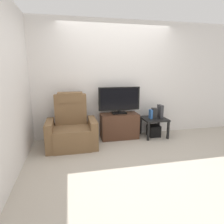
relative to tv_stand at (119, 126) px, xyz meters
The scene contains 12 objects.
ground_plane 0.91m from the tv_stand, 91.66° to the right, with size 6.40×6.40×0.00m, color #B2A899.
wall_back 1.05m from the tv_stand, 95.45° to the left, with size 6.40×0.06×2.60m, color silver.
wall_side 2.33m from the tv_stand, 155.55° to the right, with size 0.06×4.48×2.60m, color silver.
tv_stand is the anchor object (origin of this frame).
television 0.60m from the tv_stand, 90.00° to the left, with size 0.93×0.20×0.59m.
recliner_armchair 1.09m from the tv_stand, 166.69° to the right, with size 0.98×0.78×1.08m.
side_table 0.82m from the tv_stand, ahead, with size 0.54×0.54×0.44m.
subwoofer_box 0.83m from the tv_stand, ahead, with size 0.26×0.26×0.26m, color black.
book_leftmost 0.77m from the tv_stand, ahead, with size 0.05×0.12×0.20m, color #3366B2.
book_middle 0.83m from the tv_stand, ahead, with size 0.05×0.12×0.24m, color #262626.
book_rightmost 0.87m from the tv_stand, ahead, with size 0.05×0.12×0.23m, color #262626.
game_console 1.01m from the tv_stand, ahead, with size 0.07×0.20×0.30m, color #333338.
Camera 1 is at (-1.05, -3.24, 1.56)m, focal length 31.25 mm.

